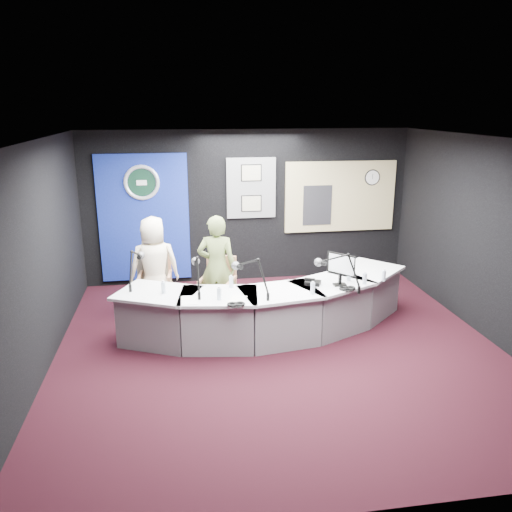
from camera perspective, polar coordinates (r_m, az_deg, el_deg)
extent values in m
plane|color=black|center=(7.16, 2.61, -10.22)|extent=(6.00, 6.00, 0.00)
cube|color=silver|center=(6.41, 2.94, 12.76)|extent=(6.00, 6.00, 0.02)
cube|color=black|center=(9.53, -0.86, 5.49)|extent=(6.00, 0.02, 2.80)
cube|color=black|center=(3.95, 11.67, -11.19)|extent=(6.00, 0.02, 2.80)
cube|color=black|center=(6.74, -23.10, -0.50)|extent=(0.02, 6.00, 2.80)
cube|color=black|center=(7.81, 24.88, 1.49)|extent=(0.02, 6.00, 2.80)
cube|color=navy|center=(9.46, -12.33, 4.10)|extent=(1.60, 0.05, 2.30)
torus|color=silver|center=(9.30, -12.59, 7.96)|extent=(0.63, 0.07, 0.63)
cylinder|color=black|center=(9.31, -12.59, 7.97)|extent=(0.48, 0.01, 0.48)
cube|color=slate|center=(9.44, -0.54, 7.55)|extent=(0.90, 0.04, 1.10)
cube|color=gray|center=(9.38, -0.52, 9.22)|extent=(0.34, 0.02, 0.27)
cube|color=gray|center=(9.46, -0.51, 5.85)|extent=(0.34, 0.02, 0.27)
cube|color=tan|center=(9.86, 9.35, 6.54)|extent=(2.12, 0.06, 1.32)
cube|color=#FFDAA1|center=(9.86, 9.36, 6.53)|extent=(2.00, 0.02, 1.20)
cube|color=black|center=(9.73, 6.83, 5.61)|extent=(0.55, 0.02, 0.75)
cylinder|color=white|center=(9.99, 12.80, 8.51)|extent=(0.28, 0.01, 0.28)
cube|color=#6B675B|center=(8.50, -11.37, -1.63)|extent=(0.51, 0.14, 0.70)
imported|color=#FFEDCB|center=(8.21, -11.23, -1.05)|extent=(0.81, 0.57, 1.57)
imported|color=olive|center=(7.86, -4.37, -1.32)|extent=(0.67, 0.52, 1.64)
cube|color=black|center=(7.29, 9.40, -0.86)|extent=(0.32, 0.36, 0.31)
cube|color=black|center=(7.36, 6.34, -2.97)|extent=(0.26, 0.25, 0.05)
torus|color=black|center=(7.23, 10.11, -3.55)|extent=(0.22, 0.22, 0.04)
torus|color=black|center=(6.57, -2.23, -5.38)|extent=(0.21, 0.21, 0.04)
cube|color=white|center=(6.80, -7.38, -4.90)|extent=(0.23, 0.32, 0.00)
cube|color=white|center=(6.78, -2.10, -4.84)|extent=(0.29, 0.34, 0.00)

